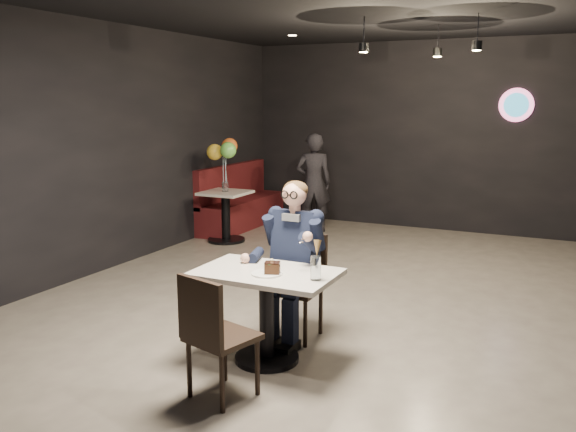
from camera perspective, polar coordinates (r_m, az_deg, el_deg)
The scene contains 17 objects.
floor at distance 5.95m, azimuth 7.35°, elevation -9.69°, with size 9.00×9.00×0.00m, color gray.
wall_sign at distance 9.82m, azimuth 20.58°, elevation 9.70°, with size 0.50×0.06×0.50m, color pink, non-canonical shape.
pendant_lights at distance 7.55m, azimuth 12.90°, elevation 16.67°, with size 1.40×1.20×0.36m, color black.
main_table at distance 4.94m, azimuth -2.01°, elevation -9.36°, with size 1.10×0.70×0.75m, color silver.
chair_far at distance 5.38m, azimuth 0.71°, elevation -6.69°, with size 0.42×0.46×0.92m, color black.
chair_near at distance 4.37m, azimuth -6.13°, elevation -10.98°, with size 0.42×0.46×0.92m, color black.
seated_man at distance 5.30m, azimuth 0.72°, elevation -4.01°, with size 0.60×0.80×1.44m, color black.
dessert_plate at distance 4.73m, azimuth -1.98°, elevation -5.40°, with size 0.24×0.24×0.01m, color white.
cake_slice at distance 4.71m, azimuth -1.47°, elevation -4.90°, with size 0.11×0.09×0.08m, color black.
mint_leaf at distance 4.67m, azimuth -1.84°, elevation -4.52°, with size 0.06×0.04×0.01m, color #2C873E.
sundae_glass at distance 4.57m, azimuth 2.61°, elevation -4.89°, with size 0.08×0.08×0.18m, color silver.
wafer_cone at distance 4.55m, azimuth 2.75°, elevation -3.02°, with size 0.06×0.06×0.12m, color tan.
booth_bench at distance 10.05m, azimuth -4.35°, elevation 1.86°, with size 0.52×2.06×1.03m, color #420E0F.
side_table at distance 9.07m, azimuth -5.84°, elevation 0.12°, with size 0.64×0.64×0.80m, color silver.
balloon_vase at distance 9.00m, azimuth -5.89°, elevation 2.75°, with size 0.10×0.10×0.14m, color silver.
balloon_bunch at distance 8.95m, azimuth -5.94°, elevation 5.48°, with size 0.43×0.43×0.70m, color yellow.
passerby at distance 9.68m, azimuth 2.39°, elevation 3.13°, with size 0.57×0.37×1.56m, color black.
Camera 1 is at (1.71, -5.31, 2.08)m, focal length 38.00 mm.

